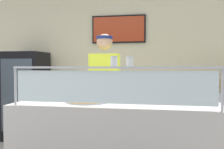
{
  "coord_description": "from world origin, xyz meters",
  "views": [
    {
      "loc": [
        1.53,
        -2.29,
        1.35
      ],
      "look_at": [
        1.03,
        0.39,
        1.25
      ],
      "focal_mm": 41.19,
      "sensor_mm": 36.0,
      "label": 1
    }
  ],
  "objects": [
    {
      "name": "pizza_server",
      "position": [
        0.75,
        0.36,
        0.99
      ],
      "size": [
        0.15,
        0.29,
        0.01
      ],
      "primitive_type": "cube",
      "rotation": [
        0.0,
        0.0,
        -0.26
      ],
      "color": "#ADAFB7",
      "rests_on": "pizza_tray"
    },
    {
      "name": "shop_rear_unit",
      "position": [
        1.08,
        2.5,
        1.36
      ],
      "size": [
        6.56,
        0.13,
        2.7
      ],
      "color": "beige",
      "rests_on": "ground"
    },
    {
      "name": "pepper_flake_shaker",
      "position": [
        1.26,
        0.06,
        1.38
      ],
      "size": [
        0.06,
        0.06,
        0.09
      ],
      "color": "white",
      "rests_on": "sneeze_guard"
    },
    {
      "name": "worker_figure",
      "position": [
        0.82,
        1.0,
        1.01
      ],
      "size": [
        0.41,
        0.5,
        1.76
      ],
      "color": "#23232D",
      "rests_on": "ground"
    },
    {
      "name": "parmesan_shaker",
      "position": [
        1.11,
        0.06,
        1.38
      ],
      "size": [
        0.06,
        0.06,
        0.1
      ],
      "color": "white",
      "rests_on": "sneeze_guard"
    },
    {
      "name": "serving_counter",
      "position": [
        1.08,
        0.35,
        0.47
      ],
      "size": [
        2.16,
        0.7,
        0.95
      ],
      "primitive_type": "cube",
      "color": "#BCB7B2",
      "rests_on": "ground"
    },
    {
      "name": "drink_fridge",
      "position": [
        -0.9,
        2.05,
        0.8
      ],
      "size": [
        0.69,
        0.64,
        1.59
      ],
      "color": "black",
      "rests_on": "ground"
    },
    {
      "name": "sneeze_guard",
      "position": [
        1.08,
        0.06,
        1.2
      ],
      "size": [
        1.99,
        0.06,
        0.39
      ],
      "color": "#B2B5BC",
      "rests_on": "serving_counter"
    },
    {
      "name": "pizza_tray",
      "position": [
        0.76,
        0.38,
        0.97
      ],
      "size": [
        0.47,
        0.47,
        0.04
      ],
      "color": "#9EA0A8",
      "rests_on": "serving_counter"
    }
  ]
}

